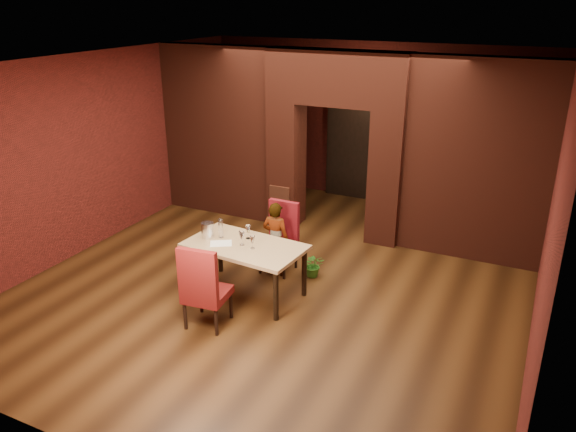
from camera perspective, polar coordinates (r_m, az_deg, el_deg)
name	(u,v)px	position (r m, az deg, el deg)	size (l,w,h in m)	color
floor	(286,276)	(8.68, -0.24, -6.15)	(8.00, 8.00, 0.00)	#412510
ceiling	(285,62)	(7.72, -0.28, 15.36)	(7.00, 8.00, 0.04)	silver
wall_back	(371,123)	(11.67, 8.47, 9.31)	(7.00, 0.04, 3.20)	maroon
wall_front	(77,308)	(5.07, -20.69, -8.74)	(7.00, 0.04, 3.20)	maroon
wall_left	(99,150)	(10.03, -18.67, 6.39)	(0.04, 8.00, 3.20)	maroon
wall_right	(551,216)	(7.32, 25.20, 0.00)	(0.04, 8.00, 3.20)	maroon
pillar_left	(287,164)	(10.30, -0.15, 5.32)	(0.55, 0.55, 2.30)	maroon
pillar_right	(387,177)	(9.67, 10.06, 3.87)	(0.55, 0.55, 2.30)	maroon
lintel	(338,78)	(9.60, 5.10, 13.81)	(2.45, 0.55, 0.90)	maroon
wing_wall_left	(220,132)	(10.86, -6.95, 8.47)	(2.27, 0.35, 3.20)	maroon
wing_wall_right	(477,162)	(9.29, 18.66, 5.23)	(2.27, 0.35, 3.20)	maroon
vent_panel	(280,200)	(10.24, -0.87, 1.68)	(0.40, 0.03, 0.50)	#9E492D
rear_door	(351,148)	(11.86, 6.38, 6.88)	(0.90, 0.08, 2.10)	black
rear_door_frame	(350,148)	(11.82, 6.31, 6.83)	(1.02, 0.04, 2.22)	black
dining_table	(246,269)	(8.05, -4.33, -5.42)	(1.66, 0.93, 0.78)	tan
chair_far	(278,238)	(8.62, -1.02, -2.30)	(0.50, 0.50, 1.09)	maroon
chair_near	(207,284)	(7.32, -8.25, -6.87)	(0.53, 0.53, 1.16)	maroon
person_seated	(276,239)	(8.52, -1.26, -2.33)	(0.43, 0.28, 1.17)	white
wine_glass_a	(248,232)	(8.03, -4.07, -1.62)	(0.08, 0.08, 0.20)	white
wine_glass_b	(242,238)	(7.84, -4.70, -2.25)	(0.08, 0.08, 0.21)	white
wine_glass_c	(252,242)	(7.72, -3.64, -2.66)	(0.08, 0.08, 0.19)	white
tasting_sheet	(221,243)	(7.95, -6.83, -2.78)	(0.30, 0.22, 0.00)	white
wine_bucket	(208,230)	(8.14, -8.17, -1.42)	(0.18, 0.18, 0.22)	silver
water_bottle	(221,228)	(8.10, -6.86, -1.21)	(0.07, 0.07, 0.29)	white
potted_plant	(313,265)	(8.60, 2.60, -5.00)	(0.34, 0.30, 0.38)	#2C701E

